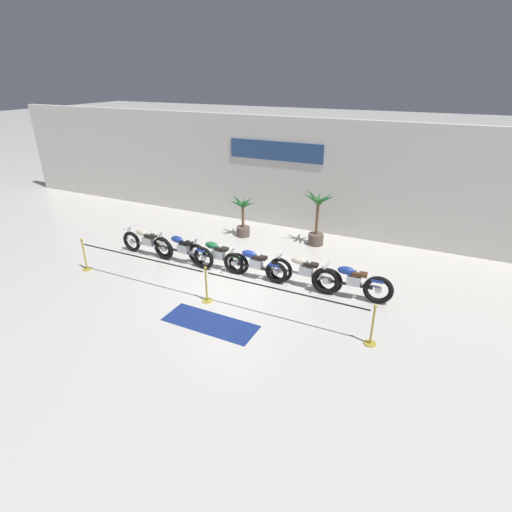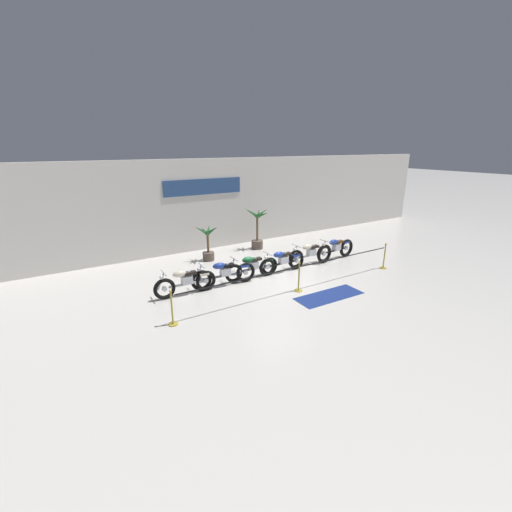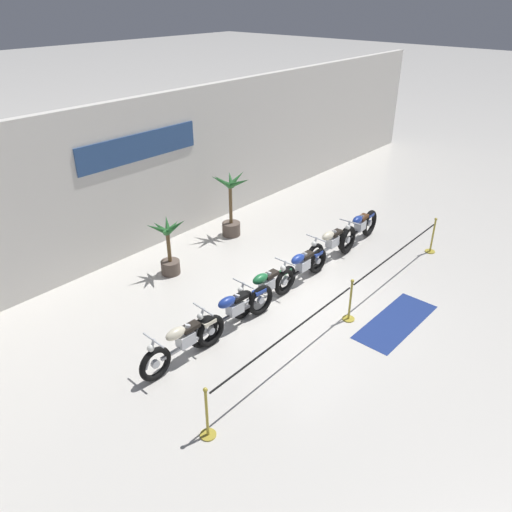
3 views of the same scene
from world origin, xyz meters
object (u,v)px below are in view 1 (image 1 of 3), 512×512
object	(u,v)px
motorcycle_blue_1	(182,250)
motorcycle_green_2	(217,255)
motorcycle_cream_0	(147,242)
stanchion_mid_right	(372,331)
motorcycle_cream_4	(304,272)
stanchion_mid_left	(207,290)
floor_banner	(210,323)
stanchion_far_left	(163,268)
potted_palm_right_of_row	(317,220)
motorcycle_blue_3	(254,264)
potted_palm_left_of_row	(243,217)
motorcycle_blue_5	(351,283)

from	to	relation	value
motorcycle_blue_1	motorcycle_green_2	bearing A→B (deg)	5.76
motorcycle_cream_0	stanchion_mid_right	bearing A→B (deg)	-12.49
motorcycle_cream_0	motorcycle_cream_4	bearing A→B (deg)	1.84
stanchion_mid_left	floor_banner	distance (m)	1.12
motorcycle_green_2	stanchion_far_left	xyz separation A→B (m)	(-0.62, -1.84, 0.27)
potted_palm_right_of_row	stanchion_far_left	size ratio (longest dim) A/B	0.23
motorcycle_green_2	potted_palm_right_of_row	xyz separation A→B (m)	(2.21, 3.20, 0.47)
motorcycle_cream_0	floor_banner	bearing A→B (deg)	-32.68
stanchion_mid_right	stanchion_far_left	bearing A→B (deg)	180.00
stanchion_far_left	floor_banner	world-z (taller)	stanchion_far_left
motorcycle_blue_1	stanchion_mid_left	world-z (taller)	stanchion_mid_left
floor_banner	motorcycle_cream_0	bearing A→B (deg)	148.35
floor_banner	stanchion_mid_right	bearing A→B (deg)	13.98
stanchion_mid_right	motorcycle_blue_1	bearing A→B (deg)	164.85
floor_banner	motorcycle_green_2	bearing A→B (deg)	118.08
stanchion_mid_right	motorcycle_cream_4	bearing A→B (deg)	140.17
motorcycle_blue_3	potted_palm_right_of_row	xyz separation A→B (m)	(0.88, 3.27, 0.48)
potted_palm_left_of_row	stanchion_far_left	size ratio (longest dim) A/B	0.18
potted_palm_left_of_row	floor_banner	bearing A→B (deg)	-70.81
motorcycle_green_2	potted_palm_right_of_row	distance (m)	3.92
motorcycle_cream_0	floor_banner	distance (m)	4.80
motorcycle_blue_3	motorcycle_blue_5	bearing A→B (deg)	1.27
stanchion_far_left	floor_banner	distance (m)	2.29
potted_palm_right_of_row	floor_banner	world-z (taller)	potted_palm_right_of_row
potted_palm_left_of_row	potted_palm_right_of_row	xyz separation A→B (m)	(2.74, 0.41, 0.16)
motorcycle_cream_4	stanchion_mid_left	world-z (taller)	stanchion_mid_left
motorcycle_cream_4	stanchion_mid_left	bearing A→B (deg)	-137.77
motorcycle_green_2	potted_palm_right_of_row	size ratio (longest dim) A/B	1.10
motorcycle_blue_5	motorcycle_green_2	bearing A→B (deg)	179.88
motorcycle_blue_5	motorcycle_cream_0	bearing A→B (deg)	-179.06
motorcycle_blue_3	stanchion_mid_right	world-z (taller)	stanchion_mid_right
motorcycle_green_2	motorcycle_blue_3	xyz separation A→B (m)	(1.33, -0.07, -0.00)
motorcycle_cream_4	stanchion_mid_right	size ratio (longest dim) A/B	2.13
motorcycle_blue_1	potted_palm_right_of_row	distance (m)	4.80
potted_palm_right_of_row	stanchion_mid_left	xyz separation A→B (m)	(-1.45, -5.04, -0.57)
motorcycle_cream_4	stanchion_far_left	bearing A→B (deg)	-151.34
motorcycle_green_2	potted_palm_right_of_row	bearing A→B (deg)	55.42
potted_palm_left_of_row	stanchion_far_left	xyz separation A→B (m)	(-0.09, -4.63, -0.05)
motorcycle_green_2	stanchion_far_left	bearing A→B (deg)	-108.61
motorcycle_cream_4	motorcycle_cream_0	bearing A→B (deg)	-178.16
motorcycle_blue_5	potted_palm_right_of_row	size ratio (longest dim) A/B	1.10
motorcycle_cream_0	stanchion_mid_left	xyz separation A→B (m)	(3.40, -1.72, -0.10)
motorcycle_green_2	potted_palm_left_of_row	xyz separation A→B (m)	(-0.53, 2.79, 0.32)
stanchion_far_left	motorcycle_cream_4	bearing A→B (deg)	28.66
stanchion_mid_left	stanchion_mid_right	world-z (taller)	same
motorcycle_cream_0	motorcycle_blue_1	world-z (taller)	motorcycle_blue_1
motorcycle_blue_1	motorcycle_cream_4	world-z (taller)	motorcycle_cream_4
motorcycle_blue_1	potted_palm_right_of_row	world-z (taller)	potted_palm_right_of_row
motorcycle_blue_1	motorcycle_cream_4	size ratio (longest dim) A/B	1.08
motorcycle_cream_0	motorcycle_blue_5	size ratio (longest dim) A/B	0.96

